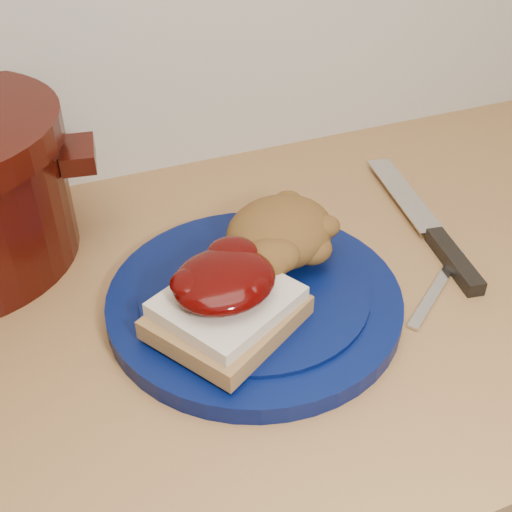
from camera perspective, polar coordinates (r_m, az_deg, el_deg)
name	(u,v)px	position (r m, az deg, el deg)	size (l,w,h in m)	color
plate	(254,300)	(0.66, -0.14, -3.95)	(0.30, 0.30, 0.02)	#040E3E
sandwich	(226,300)	(0.59, -2.69, -3.90)	(0.17, 0.16, 0.06)	olive
stuffing_mound	(280,232)	(0.68, 2.14, 2.19)	(0.12, 0.11, 0.06)	brown
chef_knife	(439,240)	(0.77, 15.94, 1.34)	(0.08, 0.29, 0.02)	black
butter_knife	(438,286)	(0.71, 15.85, -2.59)	(0.15, 0.01, 0.00)	silver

